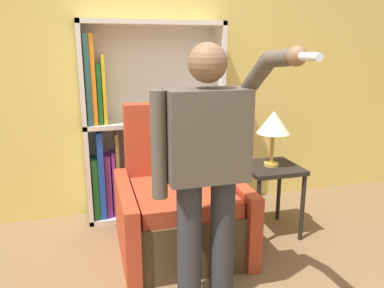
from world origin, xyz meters
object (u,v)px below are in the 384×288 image
bookcase (138,128)px  person_standing (207,163)px  table_lamp (273,124)px  armchair (179,206)px  side_table (270,177)px

bookcase → person_standing: 1.44m
bookcase → table_lamp: bearing=-33.2°
armchair → person_standing: person_standing is taller
side_table → table_lamp: (0.00, 0.00, 0.46)m
table_lamp → side_table: bearing=0.0°
bookcase → side_table: (1.02, -0.67, -0.35)m
person_standing → side_table: bearing=42.9°
armchair → side_table: armchair is taller
side_table → table_lamp: size_ratio=1.31×
side_table → person_standing: bearing=-137.1°
bookcase → person_standing: bearing=-81.5°
armchair → person_standing: 0.93m
bookcase → person_standing: size_ratio=1.12×
table_lamp → armchair: bearing=-178.6°
bookcase → side_table: bearing=-33.2°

